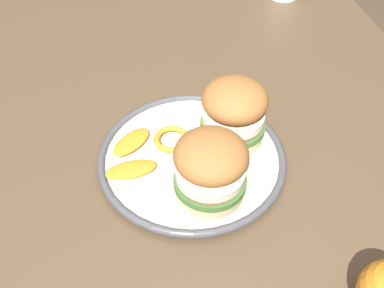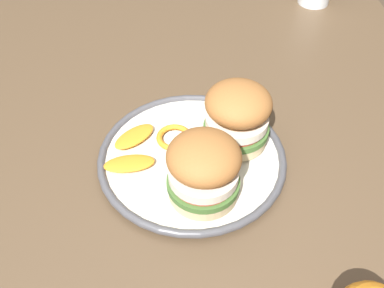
{
  "view_description": "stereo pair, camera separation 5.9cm",
  "coord_description": "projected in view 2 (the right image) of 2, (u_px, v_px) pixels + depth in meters",
  "views": [
    {
      "loc": [
        0.41,
        -0.1,
        1.26
      ],
      "look_at": [
        -0.04,
        -0.01,
        0.79
      ],
      "focal_mm": 42.18,
      "sensor_mm": 36.0,
      "label": 1
    },
    {
      "loc": [
        0.42,
        -0.05,
        1.26
      ],
      "look_at": [
        -0.04,
        -0.01,
        0.79
      ],
      "focal_mm": 42.18,
      "sensor_mm": 36.0,
      "label": 2
    }
  ],
  "objects": [
    {
      "name": "orange_peel_curled",
      "position": [
        174.0,
        138.0,
        0.7
      ],
      "size": [
        0.06,
        0.06,
        0.01
      ],
      "color": "orange",
      "rests_on": "dinner_plate"
    },
    {
      "name": "orange_peel_strip_long",
      "position": [
        134.0,
        136.0,
        0.7
      ],
      "size": [
        0.07,
        0.08,
        0.01
      ],
      "color": "orange",
      "rests_on": "dinner_plate"
    },
    {
      "name": "dinner_plate",
      "position": [
        192.0,
        158.0,
        0.68
      ],
      "size": [
        0.29,
        0.29,
        0.02
      ],
      "color": "silver",
      "rests_on": "dining_table"
    },
    {
      "name": "orange_peel_strip_short",
      "position": [
        129.0,
        163.0,
        0.66
      ],
      "size": [
        0.04,
        0.08,
        0.01
      ],
      "color": "orange",
      "rests_on": "dinner_plate"
    },
    {
      "name": "sandwich_half_right",
      "position": [
        202.0,
        169.0,
        0.59
      ],
      "size": [
        0.14,
        0.14,
        0.1
      ],
      "color": "beige",
      "rests_on": "dinner_plate"
    },
    {
      "name": "dining_table",
      "position": [
        200.0,
        221.0,
        0.73
      ],
      "size": [
        1.31,
        0.92,
        0.75
      ],
      "color": "brown",
      "rests_on": "ground"
    },
    {
      "name": "sandwich_half_left",
      "position": [
        237.0,
        115.0,
        0.66
      ],
      "size": [
        0.14,
        0.14,
        0.1
      ],
      "color": "beige",
      "rests_on": "dinner_plate"
    }
  ]
}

